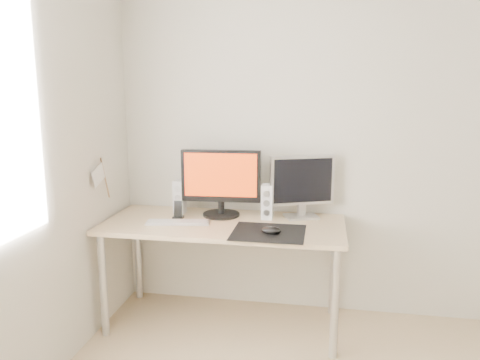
{
  "coord_description": "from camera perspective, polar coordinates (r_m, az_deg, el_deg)",
  "views": [
    {
      "loc": [
        -0.29,
        -1.56,
        1.62
      ],
      "look_at": [
        -0.83,
        1.45,
        1.01
      ],
      "focal_mm": 35.0,
      "sensor_mm": 36.0,
      "label": 1
    }
  ],
  "objects": [
    {
      "name": "phone_dock",
      "position": [
        3.25,
        -7.55,
        -4.02
      ],
      "size": [
        0.07,
        0.06,
        0.12
      ],
      "color": "black",
      "rests_on": "desk"
    },
    {
      "name": "desk",
      "position": [
        3.16,
        -2.03,
        -6.55
      ],
      "size": [
        1.6,
        0.7,
        0.73
      ],
      "color": "#D1B587",
      "rests_on": "ground"
    },
    {
      "name": "keyboard",
      "position": [
        3.14,
        -7.57,
        -5.12
      ],
      "size": [
        0.43,
        0.19,
        0.02
      ],
      "color": "silver",
      "rests_on": "desk"
    },
    {
      "name": "mousepad",
      "position": [
        2.92,
        3.5,
        -6.4
      ],
      "size": [
        0.45,
        0.4,
        0.0
      ],
      "primitive_type": "cube",
      "color": "black",
      "rests_on": "desk"
    },
    {
      "name": "speaker_left",
      "position": [
        3.36,
        -7.38,
        -2.04
      ],
      "size": [
        0.08,
        0.09,
        0.24
      ],
      "color": "white",
      "rests_on": "desk"
    },
    {
      "name": "speaker_right",
      "position": [
        3.19,
        3.35,
        -2.67
      ],
      "size": [
        0.08,
        0.09,
        0.24
      ],
      "color": "white",
      "rests_on": "desk"
    },
    {
      "name": "pennant",
      "position": [
        3.19,
        -16.63,
        0.5
      ],
      "size": [
        0.01,
        0.23,
        0.29
      ],
      "color": "#A57F54",
      "rests_on": "wall_left"
    },
    {
      "name": "mouse",
      "position": [
        2.89,
        3.83,
        -6.15
      ],
      "size": [
        0.12,
        0.07,
        0.04
      ],
      "primitive_type": "ellipsoid",
      "color": "black",
      "rests_on": "mousepad"
    },
    {
      "name": "second_monitor",
      "position": [
        3.22,
        7.58,
        -0.43
      ],
      "size": [
        0.43,
        0.23,
        0.43
      ],
      "color": "silver",
      "rests_on": "desk"
    },
    {
      "name": "wall_back",
      "position": [
        3.34,
        15.14,
        4.55
      ],
      "size": [
        3.5,
        0.0,
        3.5
      ],
      "primitive_type": "plane",
      "rotation": [
        1.57,
        0.0,
        0.0
      ],
      "color": "silver",
      "rests_on": "ground"
    },
    {
      "name": "main_monitor",
      "position": [
        3.23,
        -2.34,
        -0.05
      ],
      "size": [
        0.55,
        0.28,
        0.47
      ],
      "color": "black",
      "rests_on": "desk"
    }
  ]
}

